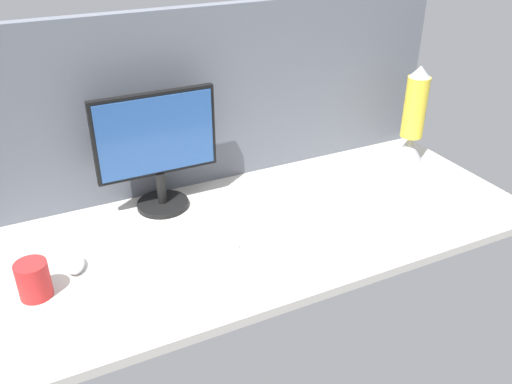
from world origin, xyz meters
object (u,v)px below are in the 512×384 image
(mug_red_plastic, at_px, (33,280))
(monitor, at_px, (157,146))
(lava_lamp, at_px, (413,123))
(mouse, at_px, (75,264))
(keyboard, at_px, (175,248))

(mug_red_plastic, bearing_deg, monitor, 34.67)
(mug_red_plastic, xyz_separation_m, lava_lamp, (1.47, 0.23, 0.11))
(monitor, bearing_deg, mug_red_plastic, -145.33)
(monitor, bearing_deg, mouse, -144.94)
(mouse, height_order, mug_red_plastic, mug_red_plastic)
(lava_lamp, bearing_deg, mouse, -173.78)
(keyboard, xyz_separation_m, lava_lamp, (1.06, 0.19, 0.16))
(keyboard, distance_m, lava_lamp, 1.09)
(monitor, height_order, mouse, monitor)
(monitor, relative_size, lava_lamp, 1.04)
(mug_red_plastic, distance_m, lava_lamp, 1.49)
(mouse, relative_size, mug_red_plastic, 0.90)
(mouse, bearing_deg, keyboard, 2.47)
(monitor, distance_m, keyboard, 0.36)
(mouse, bearing_deg, lava_lamp, 17.07)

